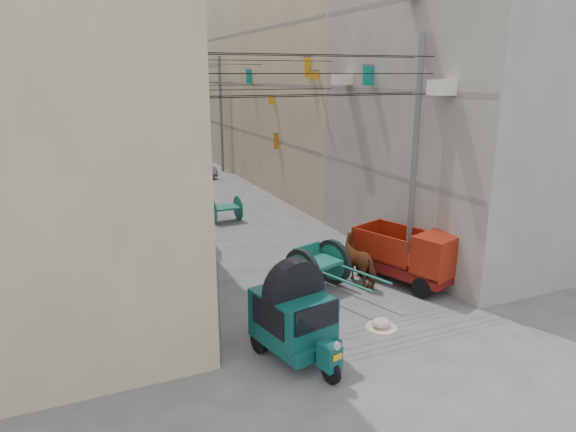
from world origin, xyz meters
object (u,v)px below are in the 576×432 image
auto_rickshaw (294,314)px  distant_car_white (163,192)px  tonga_cart (318,266)px  mini_truck (415,259)px  second_cart (225,209)px  horse (361,261)px  distant_car_green (139,145)px  feed_sack (381,323)px  distant_car_grey (197,168)px

auto_rickshaw → distant_car_white: bearing=78.0°
tonga_cart → auto_rickshaw: bearing=-143.3°
mini_truck → second_cart: mini_truck is taller
auto_rickshaw → horse: auto_rickshaw is taller
auto_rickshaw → distant_car_green: bearing=75.7°
tonga_cart → feed_sack: bearing=-100.9°
second_cart → distant_car_grey: size_ratio=0.39×
auto_rickshaw → distant_car_green: auto_rickshaw is taller
tonga_cart → second_cart: (-0.40, 8.89, -0.16)m
mini_truck → feed_sack: 3.44m
tonga_cart → horse: size_ratio=1.93×
distant_car_white → horse: bearing=100.0°
distant_car_grey → distant_car_green: (-2.01, 12.90, 0.07)m
tonga_cart → distant_car_white: bearing=81.4°
second_cart → horse: bearing=-80.7°
mini_truck → distant_car_grey: 21.66m
auto_rickshaw → tonga_cart: bearing=43.1°
feed_sack → distant_car_grey: size_ratio=0.15×
second_cart → auto_rickshaw: bearing=-102.2°
distant_car_grey → distant_car_green: 13.05m
distant_car_grey → distant_car_green: size_ratio=0.79×
feed_sack → distant_car_green: size_ratio=0.12×
tonga_cart → distant_car_grey: bearing=68.5°
second_cart → feed_sack: 12.01m
auto_rickshaw → second_cart: 12.54m
distant_car_white → distant_car_green: size_ratio=0.70×
distant_car_green → horse: bearing=99.7°
feed_sack → distant_car_green: bearing=92.0°
second_cart → feed_sack: bearing=-89.0°
tonga_cart → feed_sack: 3.17m
auto_rickshaw → mini_truck: 6.01m
feed_sack → distant_car_green: distant_car_green is taller
tonga_cart → mini_truck: 3.22m
second_cart → mini_truck: bearing=-73.7°
mini_truck → horse: size_ratio=2.01×
feed_sack → horse: bearing=69.0°
horse → distant_car_green: 33.64m
second_cart → feed_sack: (0.80, -11.97, -0.49)m
distant_car_grey → distant_car_green: bearing=84.8°
mini_truck → distant_car_white: mini_truck is taller
mini_truck → distant_car_grey: size_ratio=1.04×
mini_truck → distant_car_grey: (-1.92, 21.57, -0.33)m
auto_rickshaw → distant_car_green: 36.95m
auto_rickshaw → feed_sack: 3.04m
mini_truck → distant_car_white: 15.99m
auto_rickshaw → distant_car_grey: 24.29m
second_cart → distant_car_green: 24.55m
feed_sack → auto_rickshaw: bearing=-172.0°
auto_rickshaw → feed_sack: size_ratio=5.25×
distant_car_grey → distant_car_white: bearing=-132.3°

